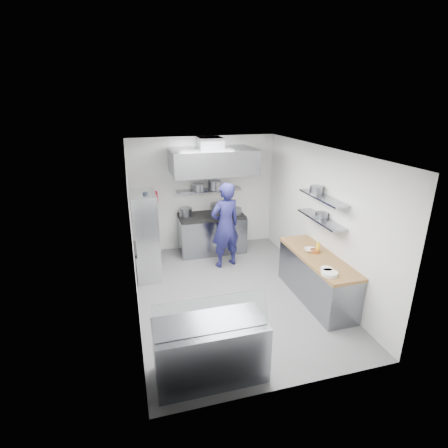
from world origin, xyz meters
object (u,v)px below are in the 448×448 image
object	(u,v)px
wire_rack	(146,236)
display_case	(210,350)
chef	(225,225)
gas_range	(212,234)

from	to	relation	value
wire_rack	display_case	size ratio (longest dim) A/B	1.23
display_case	wire_rack	bearing A→B (deg)	100.71
chef	wire_rack	size ratio (longest dim) A/B	1.05
gas_range	wire_rack	bearing A→B (deg)	-151.58
gas_range	display_case	bearing A→B (deg)	-103.99
gas_range	chef	distance (m)	1.02
chef	wire_rack	bearing A→B (deg)	-13.96
gas_range	display_case	distance (m)	4.23
chef	wire_rack	distance (m)	1.74
wire_rack	display_case	distance (m)	3.31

